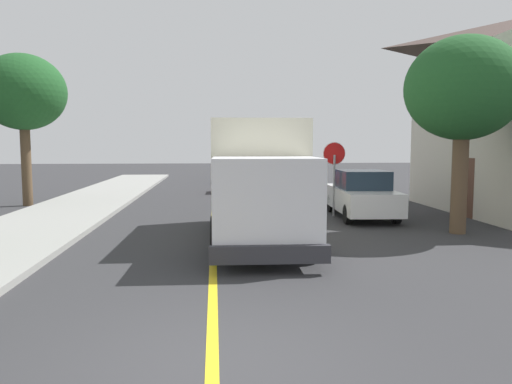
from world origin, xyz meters
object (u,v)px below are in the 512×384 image
Objects in this scene: parked_car_mid at (245,177)px; parked_van_across at (362,195)px; box_truck at (257,174)px; parked_car_furthest at (244,166)px; parked_car_far at (241,170)px; street_tree_down_block at (23,93)px; parked_car_near at (269,189)px; street_tree_far_side at (463,90)px; stop_sign at (334,165)px.

parked_car_mid is 10.07m from parked_van_across.
parked_car_furthest is (1.23, 26.68, -0.97)m from box_truck.
parked_car_far is 16.85m from parked_van_across.
box_truck reaches higher than parked_van_across.
street_tree_down_block is at bearing 161.05° from parked_van_across.
parked_car_near and parked_car_mid have the same top height.
box_truck reaches higher than parked_car_furthest.
parked_car_mid is at bearing -93.23° from parked_car_furthest.
parked_car_furthest is 0.78× the size of street_tree_far_side.
parked_van_across is at bearing -83.20° from parked_car_furthest.
parked_car_mid is at bearing 94.51° from parked_car_near.
parked_car_near is 0.71× the size of street_tree_down_block.
parked_car_far is at bearing 104.79° from street_tree_far_side.
box_truck reaches higher than parked_car_mid.
box_truck is 4.97m from stop_sign.
stop_sign is (2.42, -16.12, 1.06)m from parked_car_far.
parked_car_mid is 0.99× the size of parked_van_across.
street_tree_down_block reaches higher than parked_van_across.
parked_car_mid is 11.35m from street_tree_down_block.
box_truck is 1.62× the size of parked_van_across.
parked_car_far is 1.02× the size of parked_car_furthest.
parked_car_near is at bearing -10.45° from street_tree_down_block.
parked_car_furthest is 23.34m from parked_van_across.
stop_sign reaches higher than parked_car_furthest.
parked_car_near is at bearing 133.35° from stop_sign.
parked_van_across is 0.80× the size of street_tree_far_side.
stop_sign is (2.64, -9.04, 1.06)m from parked_car_mid.
box_truck is 20.05m from parked_car_far.
parked_car_furthest is at bearing 87.37° from box_truck.
parked_van_across is 1.69× the size of stop_sign.
parked_car_near is 8.31m from street_tree_far_side.
box_truck reaches higher than parked_car_far.
parked_car_far is (-0.32, 13.90, 0.00)m from parked_car_near.
parked_car_far is at bearing 101.39° from parked_van_across.
parked_car_mid is 9.47m from stop_sign.
parked_van_across is (3.54, -9.43, 0.00)m from parked_car_mid.
box_truck is at bearing -177.32° from street_tree_far_side.
stop_sign is (-0.90, 0.39, 1.06)m from parked_van_across.
parked_car_mid is at bearing 27.80° from street_tree_down_block.
parked_car_mid is (0.45, 12.93, -0.97)m from box_truck.
parked_van_across is (3.00, -2.62, 0.00)m from parked_car_near.
parked_car_furthest is at bearing 86.77° from parked_car_mid.
parked_car_near is at bearing -90.66° from parked_car_furthest.
parked_car_near is 6.84m from parked_car_mid.
street_tree_far_side is (4.65, -26.40, 3.32)m from parked_car_furthest.
parked_car_furthest is (0.24, 20.56, 0.00)m from parked_car_near.
parked_car_far is 0.80× the size of street_tree_far_side.
street_tree_far_side is (5.42, -12.65, 3.32)m from parked_car_mid.
parked_car_far is at bearing 91.33° from parked_car_near.
street_tree_down_block reaches higher than parked_car_near.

